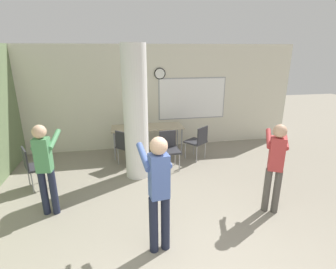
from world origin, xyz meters
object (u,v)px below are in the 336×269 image
person_playing_side (275,162)px  chair_table_left (126,145)px  chair_table_front (169,147)px  person_watching_back (45,163)px  folding_table (147,128)px  bottle_on_table (131,123)px  person_playing_front (158,186)px  chair_by_left_wall (34,164)px  chair_table_right (198,140)px

person_playing_side → chair_table_left: bearing=135.0°
chair_table_front → person_watching_back: 2.73m
folding_table → person_watching_back: bearing=-129.7°
bottle_on_table → person_playing_front: (0.17, -3.56, 0.12)m
chair_table_front → person_watching_back: bearing=-149.2°
chair_by_left_wall → folding_table: bearing=29.3°
chair_by_left_wall → chair_table_left: (1.84, 0.76, 0.00)m
person_playing_side → person_watching_back: bearing=170.3°
chair_by_left_wall → person_playing_front: bearing=-44.6°
person_playing_side → person_playing_front: (-2.03, -0.54, 0.06)m
bottle_on_table → chair_table_left: bearing=-104.3°
person_playing_side → person_watching_back: 3.76m
folding_table → chair_by_left_wall: 2.77m
chair_by_left_wall → chair_table_front: bearing=8.5°
bottle_on_table → person_watching_back: person_watching_back is taller
chair_by_left_wall → chair_table_left: same height
chair_by_left_wall → person_playing_front: (2.17, -2.14, 0.47)m
chair_table_right → chair_by_left_wall: bearing=-167.9°
chair_table_left → person_watching_back: (-1.35, -1.72, 0.42)m
chair_by_left_wall → chair_table_front: size_ratio=1.00×
folding_table → person_playing_front: 3.51m
chair_by_left_wall → chair_table_right: bearing=12.1°
person_playing_side → person_playing_front: 2.10m
folding_table → person_playing_side: 3.46m
folding_table → chair_table_front: (0.39, -0.93, -0.20)m
person_playing_front → bottle_on_table: bearing=92.7°
folding_table → person_watching_back: 3.02m
bottle_on_table → chair_table_left: 0.76m
folding_table → bottle_on_table: size_ratio=6.68×
chair_table_right → person_playing_side: 2.48m
person_playing_side → person_watching_back: size_ratio=0.99×
chair_table_left → person_playing_front: (0.34, -2.90, 0.47)m
chair_table_left → chair_table_right: 1.77m
person_watching_back → chair_table_front: bearing=30.8°
bottle_on_table → person_playing_side: (2.20, -3.01, 0.06)m
folding_table → chair_table_left: 0.85m
chair_by_left_wall → chair_table_left: size_ratio=1.00×
chair_table_left → person_playing_front: bearing=-83.4°
person_playing_front → person_watching_back: size_ratio=1.06×
chair_table_right → person_watching_back: 3.60m
bottle_on_table → chair_table_front: 1.33m
chair_by_left_wall → chair_table_right: 3.69m
chair_table_right → person_playing_front: (-1.44, -2.92, 0.47)m
bottle_on_table → chair_table_right: bearing=-21.7°
folding_table → chair_table_right: chair_table_right is taller
folding_table → person_playing_front: bearing=-93.9°
folding_table → person_playing_front: person_playing_front is taller
chair_by_left_wall → person_playing_side: (4.20, -1.60, 0.41)m
chair_table_left → person_watching_back: size_ratio=0.55×
folding_table → chair_table_left: size_ratio=2.11×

